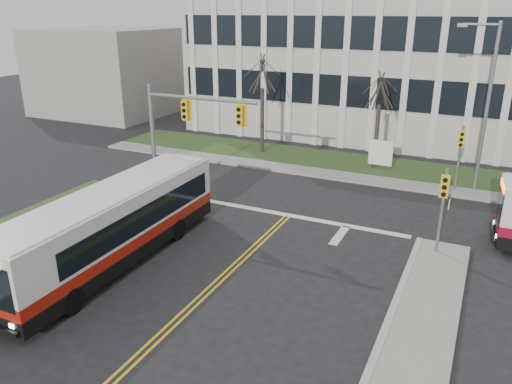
% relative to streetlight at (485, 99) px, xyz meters
% --- Properties ---
extents(ground, '(120.00, 120.00, 0.00)m').
position_rel_streetlight_xyz_m(ground, '(-8.03, -16.20, -5.19)').
color(ground, black).
rests_on(ground, ground).
extents(sidewalk_cross, '(44.00, 1.60, 0.14)m').
position_rel_streetlight_xyz_m(sidewalk_cross, '(-3.03, -1.00, -5.12)').
color(sidewalk_cross, '#9E9B93').
rests_on(sidewalk_cross, ground).
extents(building_lawn, '(44.00, 5.00, 0.12)m').
position_rel_streetlight_xyz_m(building_lawn, '(-3.03, 1.80, -5.13)').
color(building_lawn, '#32491F').
rests_on(building_lawn, ground).
extents(office_building, '(40.00, 16.00, 12.00)m').
position_rel_streetlight_xyz_m(office_building, '(-3.03, 13.80, 0.81)').
color(office_building, beige).
rests_on(office_building, ground).
extents(building_annex, '(12.00, 12.00, 8.00)m').
position_rel_streetlight_xyz_m(building_annex, '(-34.03, 9.80, -1.19)').
color(building_annex, '#9E9B93').
rests_on(building_annex, ground).
extents(mast_arm_signal, '(6.11, 0.38, 6.20)m').
position_rel_streetlight_xyz_m(mast_arm_signal, '(-13.65, -9.04, -0.94)').
color(mast_arm_signal, slate).
rests_on(mast_arm_signal, ground).
extents(signal_pole_near, '(0.34, 0.39, 3.80)m').
position_rel_streetlight_xyz_m(signal_pole_near, '(-0.83, -9.30, -2.69)').
color(signal_pole_near, slate).
rests_on(signal_pole_near, ground).
extents(signal_pole_far, '(0.34, 0.39, 3.80)m').
position_rel_streetlight_xyz_m(signal_pole_far, '(-0.83, -0.80, -2.69)').
color(signal_pole_far, slate).
rests_on(signal_pole_far, ground).
extents(streetlight, '(2.15, 0.25, 9.20)m').
position_rel_streetlight_xyz_m(streetlight, '(0.00, 0.00, 0.00)').
color(streetlight, slate).
rests_on(streetlight, ground).
extents(directory_sign, '(1.50, 0.12, 2.00)m').
position_rel_streetlight_xyz_m(directory_sign, '(-5.53, 1.30, -4.02)').
color(directory_sign, slate).
rests_on(directory_sign, ground).
extents(tree_left, '(1.80, 1.80, 7.70)m').
position_rel_streetlight_xyz_m(tree_left, '(-14.03, 1.80, 0.32)').
color(tree_left, '#42352B').
rests_on(tree_left, ground).
extents(tree_mid, '(1.80, 1.80, 6.82)m').
position_rel_streetlight_xyz_m(tree_mid, '(-6.03, 2.00, -0.31)').
color(tree_mid, '#42352B').
rests_on(tree_mid, ground).
extents(bus_main, '(2.57, 11.36, 3.02)m').
position_rel_streetlight_xyz_m(bus_main, '(-12.62, -15.55, -3.68)').
color(bus_main, silver).
rests_on(bus_main, ground).
extents(newspaper_box_blue, '(0.59, 0.55, 0.95)m').
position_rel_streetlight_xyz_m(newspaper_box_blue, '(-15.77, -15.26, -4.72)').
color(newspaper_box_blue, '#16339B').
rests_on(newspaper_box_blue, ground).
extents(newspaper_box_red, '(0.61, 0.57, 0.95)m').
position_rel_streetlight_xyz_m(newspaper_box_red, '(-17.28, -14.57, -4.72)').
color(newspaper_box_red, maroon).
rests_on(newspaper_box_red, ground).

